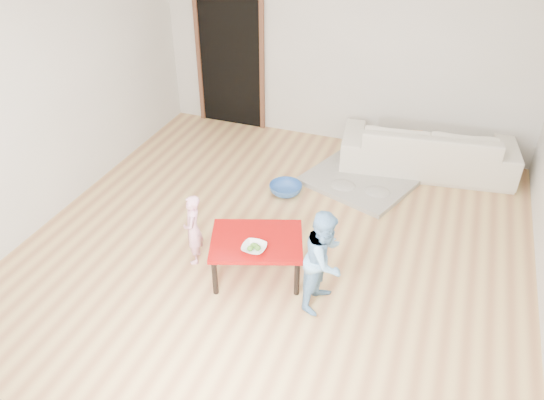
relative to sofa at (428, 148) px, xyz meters
The scene contains 13 objects.
floor 2.41m from the sofa, 121.15° to the right, with size 5.00×5.00×0.01m, color #B27A4C.
back_wall 1.65m from the sofa, 160.04° to the left, with size 5.00×0.02×2.60m, color silver.
left_wall 4.38m from the sofa, 151.27° to the right, with size 0.02×5.00×2.60m, color silver.
doorway 2.96m from the sofa, behind, with size 1.02×0.08×2.11m, color brown, non-canonical shape.
sofa is the anchor object (origin of this frame).
cushion 0.36m from the sofa, 141.49° to the right, with size 0.42×0.37×0.11m, color orange.
red_table 2.88m from the sofa, 116.05° to the right, with size 0.84×0.63×0.42m, color #940808, non-canonical shape.
bowl 3.01m from the sofa, 114.11° to the right, with size 0.22×0.22×0.05m, color white.
broccoli 3.01m from the sofa, 114.11° to the right, with size 0.12×0.12×0.06m, color #2D5919, non-canonical shape.
child_pink 3.23m from the sofa, 126.44° to the right, with size 0.27×0.18×0.74m, color pink.
child_blue 2.79m from the sofa, 102.08° to the right, with size 0.47×0.37×0.97m, color #5893CB.
basin 1.89m from the sofa, 141.91° to the right, with size 0.39×0.39×0.12m, color #2B5AA6.
blanket 0.99m from the sofa, 138.64° to the right, with size 1.19×0.99×0.06m, color #A6A192, non-canonical shape.
Camera 1 is at (1.43, -4.10, 3.44)m, focal length 35.00 mm.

